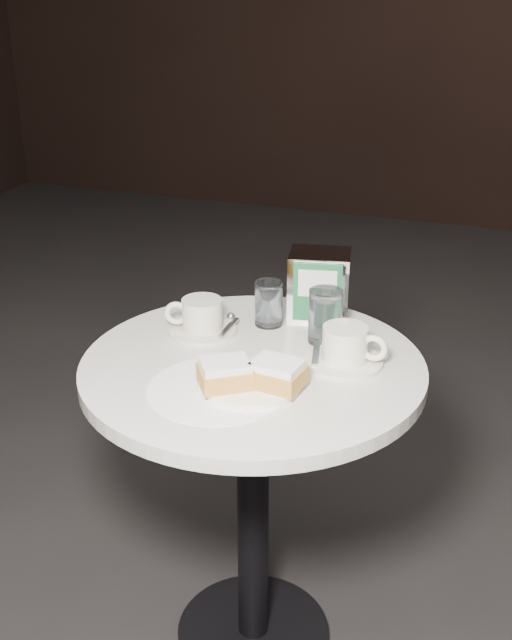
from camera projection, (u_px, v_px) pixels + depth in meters
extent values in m
plane|color=black|center=(253.00, 637.00, 1.93)|extent=(7.00, 7.00, 0.00)
cylinder|color=black|center=(253.00, 633.00, 1.92)|extent=(0.36, 0.36, 0.03)
cylinder|color=black|center=(253.00, 514.00, 1.78)|extent=(0.07, 0.07, 0.70)
cylinder|color=white|center=(253.00, 369.00, 1.63)|extent=(0.70, 0.70, 0.03)
cylinder|color=white|center=(217.00, 389.00, 1.52)|extent=(0.28, 0.28, 0.00)
cylinder|color=white|center=(250.00, 383.00, 1.53)|extent=(0.24, 0.24, 0.01)
cube|color=gold|center=(225.00, 377.00, 1.50)|extent=(0.12, 0.12, 0.04)
cube|color=white|center=(225.00, 365.00, 1.49)|extent=(0.11, 0.11, 0.01)
cube|color=gold|center=(277.00, 377.00, 1.50)|extent=(0.11, 0.09, 0.04)
cube|color=white|center=(277.00, 365.00, 1.49)|extent=(0.10, 0.08, 0.01)
cylinder|color=beige|center=(203.00, 330.00, 1.75)|extent=(0.18, 0.18, 0.01)
cylinder|color=silver|center=(202.00, 314.00, 1.73)|extent=(0.11, 0.11, 0.07)
cylinder|color=#825C47|center=(202.00, 302.00, 1.72)|extent=(0.10, 0.10, 0.00)
torus|color=silver|center=(176.00, 313.00, 1.73)|extent=(0.06, 0.03, 0.05)
cube|color=#B0B0B5|center=(228.00, 328.00, 1.74)|extent=(0.01, 0.10, 0.00)
sphere|color=#BCBCC1|center=(231.00, 317.00, 1.79)|extent=(0.02, 0.02, 0.02)
cylinder|color=silver|center=(344.00, 361.00, 1.61)|extent=(0.16, 0.16, 0.01)
cylinder|color=white|center=(345.00, 343.00, 1.59)|extent=(0.09, 0.09, 0.07)
cylinder|color=#987153|center=(346.00, 330.00, 1.58)|extent=(0.09, 0.09, 0.00)
torus|color=white|center=(374.00, 348.00, 1.57)|extent=(0.06, 0.02, 0.06)
cube|color=#B1B1B6|center=(316.00, 353.00, 1.63)|extent=(0.04, 0.11, 0.00)
sphere|color=silver|center=(324.00, 340.00, 1.67)|extent=(0.02, 0.02, 0.02)
cylinder|color=white|center=(269.00, 303.00, 1.77)|extent=(0.08, 0.08, 0.10)
cylinder|color=silver|center=(269.00, 305.00, 1.77)|extent=(0.07, 0.07, 0.09)
cylinder|color=white|center=(325.00, 316.00, 1.69)|extent=(0.08, 0.08, 0.12)
cylinder|color=silver|center=(325.00, 318.00, 1.69)|extent=(0.07, 0.07, 0.10)
cube|color=silver|center=(319.00, 285.00, 1.79)|extent=(0.15, 0.13, 0.16)
cube|color=#1B6137|center=(317.00, 293.00, 1.74)|extent=(0.10, 0.02, 0.13)
cube|color=silver|center=(317.00, 284.00, 1.72)|extent=(0.08, 0.02, 0.06)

